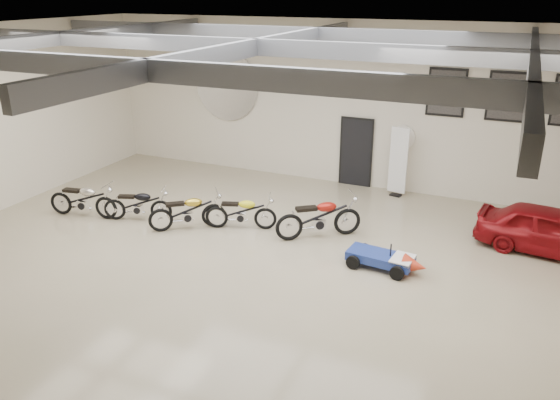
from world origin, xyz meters
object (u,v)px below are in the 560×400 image
at_px(motorcycle_black, 137,204).
at_px(go_kart, 387,256).
at_px(banner_stand, 398,164).
at_px(motorcycle_silver, 83,199).
at_px(motorcycle_red, 319,217).
at_px(motorcycle_yellow, 241,212).
at_px(motorcycle_gold, 187,211).
at_px(vintage_car, 550,230).

relative_size(motorcycle_black, go_kart, 1.01).
xyz_separation_m(banner_stand, go_kart, (0.82, -4.64, -0.68)).
relative_size(banner_stand, motorcycle_silver, 1.03).
distance_m(motorcycle_silver, motorcycle_red, 6.43).
bearing_deg(motorcycle_yellow, motorcycle_gold, -174.58).
height_order(motorcycle_silver, go_kart, motorcycle_silver).
height_order(banner_stand, motorcycle_black, banner_stand).
bearing_deg(motorcycle_red, motorcycle_black, 153.67).
relative_size(banner_stand, motorcycle_gold, 1.05).
height_order(banner_stand, motorcycle_gold, banner_stand).
height_order(motorcycle_gold, motorcycle_yellow, motorcycle_gold).
height_order(banner_stand, go_kart, banner_stand).
height_order(banner_stand, motorcycle_silver, banner_stand).
xyz_separation_m(banner_stand, motorcycle_yellow, (-3.15, -3.97, -0.54)).
height_order(motorcycle_black, motorcycle_yellow, same).
xyz_separation_m(motorcycle_gold, motorcycle_red, (3.27, 0.87, 0.06)).
height_order(banner_stand, motorcycle_yellow, banner_stand).
distance_m(motorcycle_silver, go_kart, 8.26).
distance_m(banner_stand, go_kart, 4.76).
bearing_deg(motorcycle_black, vintage_car, -7.09).
relative_size(motorcycle_gold, motorcycle_red, 0.90).
height_order(motorcycle_black, vintage_car, vintage_car).
xyz_separation_m(motorcycle_yellow, motorcycle_red, (2.02, 0.29, 0.09)).
distance_m(motorcycle_gold, vintage_car, 8.79).
bearing_deg(motorcycle_black, motorcycle_red, -9.18).
xyz_separation_m(banner_stand, motorcycle_gold, (-4.40, -4.55, -0.51)).
bearing_deg(banner_stand, go_kart, -69.48).
height_order(motorcycle_black, motorcycle_red, motorcycle_red).
bearing_deg(motorcycle_black, banner_stand, 17.76).
relative_size(motorcycle_black, vintage_car, 0.55).
relative_size(motorcycle_yellow, motorcycle_red, 0.84).
xyz_separation_m(motorcycle_yellow, vintage_car, (7.24, 1.68, 0.09)).
relative_size(motorcycle_black, motorcycle_gold, 0.94).
bearing_deg(motorcycle_black, motorcycle_silver, 174.07).
xyz_separation_m(motorcycle_black, motorcycle_yellow, (2.77, 0.63, 0.00)).
relative_size(motorcycle_gold, go_kart, 1.08).
xyz_separation_m(motorcycle_silver, motorcycle_gold, (3.03, 0.43, -0.01)).
distance_m(motorcycle_silver, motorcycle_yellow, 4.40).
relative_size(banner_stand, vintage_car, 0.61).
bearing_deg(go_kart, motorcycle_gold, -175.11).
height_order(motorcycle_gold, motorcycle_red, motorcycle_red).
xyz_separation_m(motorcycle_gold, vintage_car, (8.49, 2.26, 0.06)).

